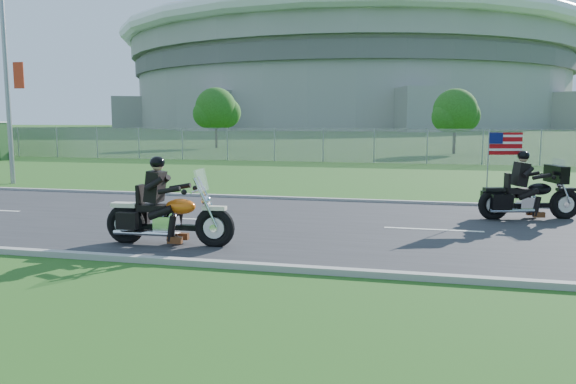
# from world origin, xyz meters

# --- Properties ---
(ground) EXTENTS (420.00, 420.00, 0.00)m
(ground) POSITION_xyz_m (0.00, 0.00, 0.00)
(ground) COLOR #1E4615
(ground) RESTS_ON ground
(road) EXTENTS (120.00, 8.00, 0.04)m
(road) POSITION_xyz_m (0.00, 0.00, 0.02)
(road) COLOR #28282B
(road) RESTS_ON ground
(curb_north) EXTENTS (120.00, 0.18, 0.12)m
(curb_north) POSITION_xyz_m (0.00, 4.05, 0.05)
(curb_north) COLOR #9E9B93
(curb_north) RESTS_ON ground
(curb_south) EXTENTS (120.00, 0.18, 0.12)m
(curb_south) POSITION_xyz_m (0.00, -4.05, 0.05)
(curb_south) COLOR #9E9B93
(curb_south) RESTS_ON ground
(fence) EXTENTS (60.00, 0.03, 2.00)m
(fence) POSITION_xyz_m (-5.00, 20.00, 1.00)
(fence) COLOR gray
(fence) RESTS_ON ground
(stadium) EXTENTS (140.40, 140.40, 29.20)m
(stadium) POSITION_xyz_m (-20.00, 170.00, 15.58)
(stadium) COLOR #A3A099
(stadium) RESTS_ON ground
(streetlight) EXTENTS (0.90, 2.46, 10.00)m
(streetlight) POSITION_xyz_m (-11.98, 6.22, 5.64)
(streetlight) COLOR gray
(streetlight) RESTS_ON ground
(tree_fence_near) EXTENTS (3.52, 3.28, 4.75)m
(tree_fence_near) POSITION_xyz_m (6.04, 30.04, 2.97)
(tree_fence_near) COLOR #382316
(tree_fence_near) RESTS_ON ground
(tree_fence_mid) EXTENTS (3.96, 3.69, 5.30)m
(tree_fence_mid) POSITION_xyz_m (-13.95, 34.04, 3.30)
(tree_fence_mid) COLOR #382316
(tree_fence_mid) RESTS_ON ground
(motorcycle_lead) EXTENTS (2.71, 0.71, 1.82)m
(motorcycle_lead) POSITION_xyz_m (-1.21, -2.76, 0.57)
(motorcycle_lead) COLOR black
(motorcycle_lead) RESTS_ON ground
(motorcycle_follow) EXTENTS (2.57, 1.19, 2.19)m
(motorcycle_follow) POSITION_xyz_m (6.35, 2.02, 0.60)
(motorcycle_follow) COLOR black
(motorcycle_follow) RESTS_ON ground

